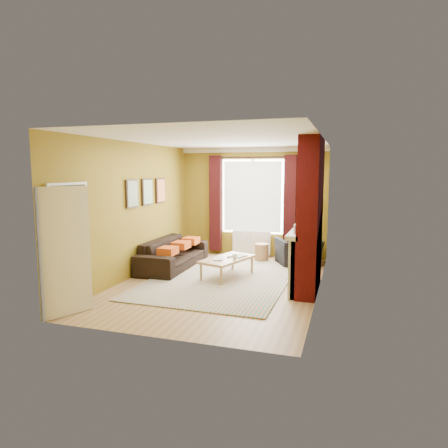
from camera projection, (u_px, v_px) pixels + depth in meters
The scene contains 12 objects.
ground at pixel (220, 283), 7.94m from camera, with size 5.50×5.50×0.00m, color olive.
room_walls at pixel (255, 213), 7.84m from camera, with size 3.82×5.54×2.83m.
striped_rug at pixel (220, 279), 8.16m from camera, with size 2.78×3.81×0.02m.
sofa at pixel (173, 253), 9.16m from camera, with size 2.27×0.89×0.66m, color black.
armchair at pixel (298, 252), 9.43m from camera, with size 0.95×0.83×0.62m, color black.
coffee_table at pixel (227, 260), 8.28m from camera, with size 0.99×1.39×0.42m.
wicker_stool at pixel (262, 252), 9.85m from camera, with size 0.37×0.37×0.43m.
floor_lamp at pixel (312, 211), 9.58m from camera, with size 0.28×0.28×1.58m.
book_a at pixel (214, 259), 8.12m from camera, with size 0.19×0.25×0.02m, color #999999.
book_b at pixel (235, 255), 8.48m from camera, with size 0.24×0.33×0.02m, color #999999.
mug at pixel (235, 257), 8.14m from camera, with size 0.11×0.11×0.10m, color #999999.
tv_remote at pixel (229, 257), 8.33m from camera, with size 0.07×0.15×0.02m.
Camera 1 is at (2.37, -7.33, 2.22)m, focal length 32.00 mm.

